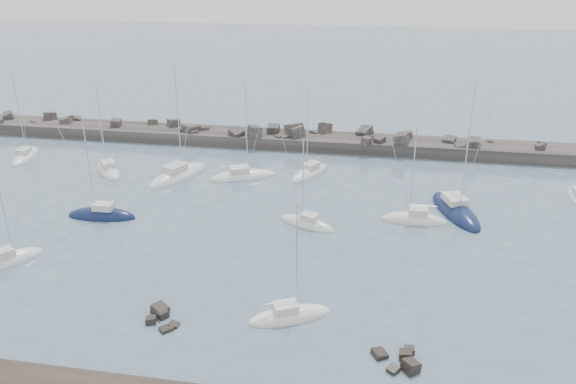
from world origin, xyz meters
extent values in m
plane|color=#485E71|center=(0.00, 0.00, 0.00)|extent=(400.00, 400.00, 0.00)
cube|color=black|center=(-5.58, -9.49, 0.25)|extent=(1.07, 1.06, 0.62)
cube|color=black|center=(-5.59, -7.67, 0.09)|extent=(1.31, 1.30, 0.91)
cube|color=black|center=(-3.59, -9.59, 0.04)|extent=(0.89, 0.78, 0.49)
cube|color=black|center=(-5.39, -8.04, 0.20)|extent=(1.77, 1.62, 1.19)
cube|color=black|center=(-4.01, -10.22, -0.05)|extent=(1.33, 1.34, 0.66)
cube|color=black|center=(-4.95, -8.61, 0.25)|extent=(1.17, 1.18, 0.65)
cube|color=black|center=(14.00, -12.01, 0.14)|extent=(1.11, 1.14, 0.59)
cube|color=black|center=(14.95, -10.32, 0.15)|extent=(1.11, 1.14, 1.03)
cube|color=black|center=(15.23, -11.69, 0.27)|extent=(1.59, 1.68, 1.24)
cube|color=black|center=(15.22, -9.62, 0.18)|extent=(0.78, 0.80, 0.47)
cube|color=black|center=(12.97, -10.43, 0.03)|extent=(1.47, 1.50, 0.84)
cube|color=#2E2B29|center=(-7.50, 38.00, 0.20)|extent=(115.00, 6.00, 3.20)
cube|color=#2E2B29|center=(-17.29, 36.23, 1.76)|extent=(1.79, 1.64, 0.99)
cube|color=#2E2B29|center=(-45.67, 37.81, 1.46)|extent=(2.06, 2.08, 1.27)
cube|color=#2E2B29|center=(35.09, 37.97, 2.10)|extent=(1.69, 1.67, 1.39)
cube|color=#2E2B29|center=(1.45, 39.51, 1.60)|extent=(1.67, 1.48, 1.30)
cube|color=#2E2B29|center=(-2.60, 36.35, 1.67)|extent=(1.65, 1.68, 1.10)
cube|color=#2E2B29|center=(-44.05, 39.70, 2.31)|extent=(2.48, 2.59, 1.65)
cube|color=#2E2B29|center=(10.15, 38.40, 1.69)|extent=(1.69, 1.80, 1.16)
cube|color=#2E2B29|center=(-19.40, 36.83, 1.96)|extent=(1.39, 1.29, 1.00)
cube|color=#2E2B29|center=(-4.87, 38.55, 2.08)|extent=(1.80, 1.97, 2.14)
cube|color=#2E2B29|center=(8.70, 38.02, 1.47)|extent=(1.42, 1.54, 0.95)
cube|color=#2E2B29|center=(9.41, 40.14, 1.93)|extent=(3.01, 3.28, 2.51)
cube|color=#2E2B29|center=(15.02, 36.26, 2.42)|extent=(2.52, 2.25, 2.11)
cube|color=#2E2B29|center=(-39.37, 40.01, 1.75)|extent=(2.03, 1.59, 1.58)
cube|color=#2E2B29|center=(-17.02, 37.75, 2.14)|extent=(1.23, 1.25, 1.09)
cube|color=#2E2B29|center=(-3.60, 36.25, 1.79)|extent=(1.30, 1.31, 0.84)
cube|color=#2E2B29|center=(34.72, 37.01, 2.12)|extent=(1.46, 1.15, 1.19)
cube|color=#2E2B29|center=(-7.33, 35.99, 2.57)|extent=(2.75, 2.97, 2.12)
cube|color=#2E2B29|center=(-10.29, 36.25, 2.06)|extent=(2.79, 2.90, 2.10)
cube|color=#2E2B29|center=(25.49, 37.00, 2.27)|extent=(2.06, 2.42, 1.54)
cube|color=#2E2B29|center=(-51.28, 38.87, 2.06)|extent=(2.45, 2.61, 2.02)
cube|color=#2E2B29|center=(-40.23, 38.32, 1.86)|extent=(2.38, 2.73, 1.72)
cube|color=#2E2B29|center=(-16.28, 38.49, 1.57)|extent=(2.14, 2.00, 1.53)
cube|color=#2E2B29|center=(-21.77, 39.35, 2.08)|extent=(2.44, 2.63, 1.94)
cube|color=#2E2B29|center=(28.23, 39.62, 1.51)|extent=(1.19, 1.28, 1.06)
cube|color=#2E2B29|center=(-1.01, 37.15, 2.47)|extent=(3.01, 2.86, 2.21)
cube|color=#2E2B29|center=(15.21, 38.07, 2.24)|extent=(2.68, 2.54, 1.66)
cube|color=#2E2B29|center=(3.12, 40.10, 2.27)|extent=(2.42, 2.85, 2.69)
cube|color=#2E2B29|center=(22.13, 38.68, 1.81)|extent=(2.26, 2.54, 1.46)
cube|color=#2E2B29|center=(16.01, 40.01, 1.99)|extent=(1.66, 1.91, 1.37)
cube|color=#2E2B29|center=(-18.13, 37.16, 1.87)|extent=(2.98, 3.07, 2.02)
cube|color=#2E2B29|center=(11.80, 36.52, 1.94)|extent=(1.98, 2.13, 1.47)
cube|color=#2E2B29|center=(-25.72, 40.15, 1.95)|extent=(2.16, 2.39, 1.50)
cube|color=#2E2B29|center=(-40.49, 39.13, 1.93)|extent=(2.48, 2.41, 1.81)
cube|color=#2E2B29|center=(-1.90, 38.88, 1.83)|extent=(2.21, 2.55, 2.10)
cube|color=#2E2B29|center=(9.85, 35.47, 2.13)|extent=(1.84, 1.86, 1.45)
cube|color=#2E2B29|center=(-1.46, 37.89, 2.53)|extent=(3.27, 3.40, 2.55)
cube|color=#2E2B29|center=(23.49, 36.64, 1.61)|extent=(1.67, 1.72, 1.57)
cube|color=#2E2B29|center=(-31.02, 37.64, 2.09)|extent=(2.05, 1.95, 1.92)
ellipsoid|color=silver|center=(-39.89, 25.65, 0.05)|extent=(4.36, 8.63, 2.02)
cube|color=silver|center=(-39.79, 25.25, 1.22)|extent=(2.14, 2.63, 0.62)
cylinder|color=silver|center=(-40.03, 26.29, 6.49)|extent=(0.11, 0.11, 11.15)
cylinder|color=silver|center=(-39.66, 24.68, 1.80)|extent=(0.83, 3.24, 0.09)
ellipsoid|color=#0F1A3F|center=(-19.04, 8.48, 0.05)|extent=(8.11, 2.96, 2.25)
cube|color=silver|center=(-18.64, 8.51, 1.40)|extent=(2.33, 1.74, 0.78)
cylinder|color=silver|center=(-19.68, 8.44, 6.39)|extent=(0.13, 0.13, 10.76)
cylinder|color=silver|center=(-18.09, 8.54, 2.12)|extent=(3.19, 0.31, 0.11)
ellipsoid|color=silver|center=(-14.75, 21.98, 0.05)|extent=(7.09, 10.84, 2.54)
cube|color=silver|center=(-14.95, 21.50, 1.52)|extent=(3.08, 3.51, 0.78)
cylinder|color=silver|center=(-14.42, 22.74, 8.16)|extent=(0.13, 0.13, 14.05)
cylinder|color=silver|center=(-15.24, 20.83, 2.24)|extent=(1.75, 3.87, 0.11)
ellipsoid|color=silver|center=(-6.08, 23.24, 0.05)|extent=(9.31, 6.42, 2.13)
cube|color=silver|center=(-6.49, 23.05, 1.28)|extent=(3.06, 2.73, 0.64)
cylinder|color=silver|center=(-5.44, 23.56, 7.03)|extent=(0.11, 0.11, 12.14)
cylinder|color=silver|center=(-7.05, 22.78, 1.87)|extent=(3.28, 1.65, 0.09)
ellipsoid|color=silver|center=(4.47, 10.49, 0.05)|extent=(7.11, 4.55, 1.83)
cube|color=silver|center=(4.79, 10.36, 1.14)|extent=(2.29, 2.00, 0.61)
cylinder|color=silver|center=(3.97, 10.69, 5.43)|extent=(0.11, 0.11, 9.20)
cylinder|color=silver|center=(5.23, 10.18, 1.71)|extent=(2.56, 1.12, 0.09)
ellipsoid|color=silver|center=(2.65, 25.99, 0.05)|extent=(5.77, 8.32, 2.06)
cube|color=silver|center=(2.83, 26.36, 1.25)|extent=(2.44, 2.73, 0.66)
cylinder|color=silver|center=(2.37, 25.42, 6.35)|extent=(0.11, 0.11, 10.86)
cylinder|color=silver|center=(3.08, 26.86, 1.86)|extent=(1.50, 2.93, 0.09)
ellipsoid|color=silver|center=(5.51, -6.89, 0.05)|extent=(7.37, 5.10, 1.84)
cube|color=silver|center=(5.19, -7.05, 1.13)|extent=(2.42, 2.16, 0.60)
cylinder|color=silver|center=(6.03, -6.64, 5.64)|extent=(0.10, 0.10, 9.62)
cylinder|color=silver|center=(4.75, -7.27, 1.69)|extent=(2.60, 1.32, 0.09)
ellipsoid|color=#0F1A3F|center=(21.13, 16.63, 0.05)|extent=(6.74, 11.28, 2.58)
cube|color=silver|center=(20.95, 17.14, 1.53)|extent=(3.05, 3.57, 0.77)
cylinder|color=silver|center=(21.41, 15.81, 8.43)|extent=(0.13, 0.13, 14.56)
cylinder|color=silver|center=(20.70, 17.85, 2.25)|extent=(1.54, 4.11, 0.11)
ellipsoid|color=silver|center=(16.27, 13.44, 0.05)|extent=(7.41, 2.33, 2.13)
cube|color=silver|center=(16.64, 13.44, 1.33)|extent=(2.08, 1.50, 0.75)
cylinder|color=silver|center=(15.68, 13.44, 5.95)|extent=(0.13, 0.13, 9.98)
cylinder|color=silver|center=(17.16, 13.43, 2.03)|extent=(2.96, 0.12, 0.11)
ellipsoid|color=silver|center=(-25.03, 22.26, 0.05)|extent=(7.15, 7.93, 2.14)
cube|color=silver|center=(-24.77, 21.95, 1.31)|extent=(2.73, 2.82, 0.70)
cylinder|color=silver|center=(-25.45, 22.77, 6.48)|extent=(0.12, 0.12, 11.04)
cylinder|color=silver|center=(-24.41, 21.51, 1.96)|extent=(2.15, 2.59, 0.10)
ellipsoid|color=silver|center=(-23.13, -2.71, 0.05)|extent=(5.55, 6.76, 1.93)
cube|color=silver|center=(-23.32, -2.99, 1.21)|extent=(2.19, 2.33, 0.68)
cylinder|color=silver|center=(-22.82, -2.26, 5.44)|extent=(0.12, 0.12, 9.13)
camera|label=1|loc=(12.02, -45.14, 27.90)|focal=35.00mm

